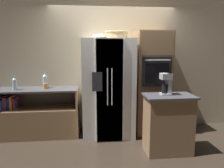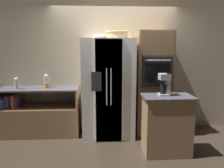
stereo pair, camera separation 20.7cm
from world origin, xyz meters
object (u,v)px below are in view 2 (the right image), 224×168
Objects in this scene: bottle_tall at (17,83)px; mug at (47,86)px; bottle_short at (47,80)px; refrigerator at (108,88)px; fruit_bowl at (100,36)px; coffee_maker at (165,83)px; wicker_basket at (117,34)px; wall_oven at (152,83)px.

bottle_tall reaches higher than mug.
bottle_tall is 0.85× the size of bottle_short.
bottle_tall is 0.55m from mug.
refrigerator is 16.00× the size of mug.
fruit_bowl is 2.23× the size of mug.
fruit_bowl is 1.49m from coffee_maker.
fruit_bowl reaches higher than refrigerator.
fruit_bowl is 0.83× the size of bottle_short.
refrigerator is at bearing 137.87° from coffee_maker.
refrigerator is at bearing -4.09° from mug.
fruit_bowl reaches higher than bottle_tall.
coffee_maker is (2.07, -1.00, 0.08)m from bottle_short.
fruit_bowl reaches higher than coffee_maker.
fruit_bowl is at bearing -4.92° from mug.
fruit_bowl is 1.37m from bottle_short.
bottle_short is at bearing 169.10° from wicker_basket.
coffee_maker is at bearing -23.07° from mug.
wicker_basket is at bearing -17.72° from refrigerator.
fruit_bowl is at bearing -176.21° from wall_oven.
refrigerator is 0.98m from fruit_bowl.
refrigerator is at bearing -0.89° from bottle_tall.
coffee_maker is at bearing -25.69° from bottle_short.
mug is at bearing 174.22° from wicker_basket.
bottle_tall is (-1.57, 0.03, -0.86)m from fruit_bowl.
mug is (0.03, -0.13, -0.09)m from bottle_short.
coffee_maker is (2.58, -0.81, 0.10)m from bottle_tall.
wicker_basket reaches higher than mug.
bottle_short is (0.51, 0.19, 0.02)m from bottle_tall.
bottle_tall is at bearing -160.06° from bottle_short.
fruit_bowl is (-1.02, -0.07, 0.89)m from wall_oven.
refrigerator is 0.88m from wall_oven.
wicker_basket is at bearing -2.37° from bottle_tall.
wall_oven is 0.86m from coffee_maker.
wall_oven is 2.08m from bottle_short.
wall_oven reaches higher than fruit_bowl.
wall_oven is 7.74× the size of fruit_bowl.
bottle_tall is (-2.59, -0.04, 0.04)m from wall_oven.
coffee_maker reaches higher than mug.
wall_oven is at bearing 4.13° from refrigerator.
refrigerator is 4.41× the size of wicker_basket.
mug is at bearing -76.20° from bottle_short.
wicker_basket is 1.23× the size of coffee_maker.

